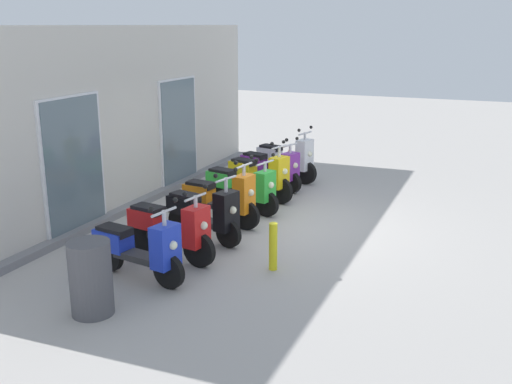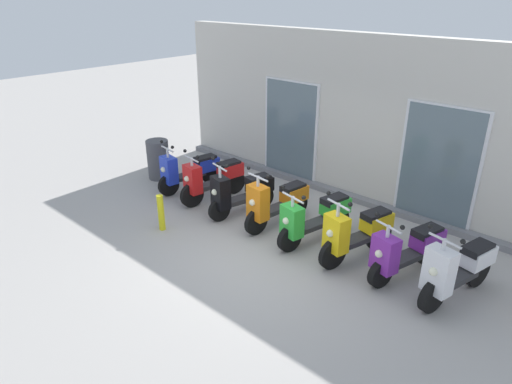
{
  "view_description": "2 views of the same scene",
  "coord_description": "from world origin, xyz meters",
  "views": [
    {
      "loc": [
        -9.27,
        -3.46,
        3.38
      ],
      "look_at": [
        -0.21,
        0.35,
        0.6
      ],
      "focal_mm": 41.69,
      "sensor_mm": 36.0,
      "label": 1
    },
    {
      "loc": [
        4.39,
        -5.02,
        4.15
      ],
      "look_at": [
        -0.58,
        0.52,
        0.78
      ],
      "focal_mm": 31.85,
      "sensor_mm": 36.0,
      "label": 2
    }
  ],
  "objects": [
    {
      "name": "scooter_orange",
      "position": [
        -0.42,
        0.91,
        0.5
      ],
      "size": [
        0.58,
        1.57,
        1.25
      ],
      "color": "black",
      "rests_on": "ground_plane"
    },
    {
      "name": "trash_bin",
      "position": [
        -4.0,
        0.9,
        0.46
      ],
      "size": [
        0.51,
        0.51,
        0.92
      ],
      "primitive_type": "cylinder",
      "color": "#4C4C51",
      "rests_on": "ground_plane"
    },
    {
      "name": "traffic_cone",
      "position": [
        4.05,
        1.25,
        0.26
      ],
      "size": [
        0.32,
        0.32,
        0.52
      ],
      "primitive_type": "cone",
      "color": "orange",
      "rests_on": "ground_plane"
    },
    {
      "name": "scooter_blue",
      "position": [
        -2.94,
        0.93,
        0.46
      ],
      "size": [
        0.61,
        1.57,
        1.19
      ],
      "color": "black",
      "rests_on": "ground_plane"
    },
    {
      "name": "scooter_red",
      "position": [
        -2.14,
        0.9,
        0.49
      ],
      "size": [
        0.6,
        1.59,
        1.18
      ],
      "color": "black",
      "rests_on": "ground_plane"
    },
    {
      "name": "curb_bollard",
      "position": [
        -1.91,
        -0.63,
        0.35
      ],
      "size": [
        0.12,
        0.12,
        0.7
      ],
      "primitive_type": "cylinder",
      "color": "yellow",
      "rests_on": "ground_plane"
    },
    {
      "name": "scooter_green",
      "position": [
        0.45,
        0.91,
        0.47
      ],
      "size": [
        0.72,
        1.61,
        1.13
      ],
      "color": "black",
      "rests_on": "ground_plane"
    },
    {
      "name": "scooter_white",
      "position": [
        2.91,
        0.91,
        0.5
      ],
      "size": [
        0.7,
        1.56,
        1.26
      ],
      "color": "black",
      "rests_on": "ground_plane"
    },
    {
      "name": "ground_plane",
      "position": [
        0.0,
        0.0,
        0.0
      ],
      "size": [
        40.0,
        40.0,
        0.0
      ],
      "primitive_type": "plane",
      "color": "#A8A39E"
    },
    {
      "name": "storefront_facade",
      "position": [
        -0.0,
        3.11,
        1.63
      ],
      "size": [
        9.71,
        0.5,
        3.37
      ],
      "color": "beige",
      "rests_on": "ground_plane"
    },
    {
      "name": "scooter_purple",
      "position": [
        2.12,
        0.98,
        0.46
      ],
      "size": [
        0.74,
        1.52,
        1.15
      ],
      "color": "black",
      "rests_on": "ground_plane"
    },
    {
      "name": "scooter_black",
      "position": [
        -1.24,
        0.8,
        0.49
      ],
      "size": [
        0.69,
        1.47,
        1.24
      ],
      "color": "black",
      "rests_on": "ground_plane"
    },
    {
      "name": "scooter_yellow",
      "position": [
        1.3,
        0.88,
        0.5
      ],
      "size": [
        0.71,
        1.54,
        1.26
      ],
      "color": "black",
      "rests_on": "ground_plane"
    }
  ]
}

